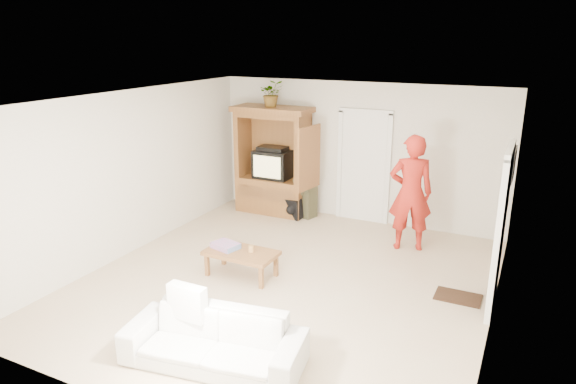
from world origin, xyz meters
name	(u,v)px	position (x,y,z in m)	size (l,w,h in m)	color
floor	(286,282)	(0.00, 0.00, 0.00)	(6.00, 6.00, 0.00)	tan
ceiling	(286,100)	(0.00, 0.00, 2.60)	(6.00, 6.00, 0.00)	white
wall_back	(357,152)	(0.00, 3.00, 1.30)	(5.50, 5.50, 0.00)	silver
wall_front	(132,289)	(0.00, -3.00, 1.30)	(5.50, 5.50, 0.00)	silver
wall_left	(131,173)	(-2.75, 0.00, 1.30)	(6.00, 6.00, 0.00)	silver
wall_right	(502,227)	(2.75, 0.00, 1.30)	(6.00, 6.00, 0.00)	silver
armoire	(274,168)	(-1.58, 2.66, 0.91)	(1.82, 1.14, 2.10)	brown
door_back	(364,168)	(0.15, 2.97, 1.02)	(0.85, 0.05, 2.04)	white
doorway_right	(501,232)	(2.73, 0.60, 1.02)	(0.05, 0.90, 2.04)	black
framed_picture	(514,165)	(2.73, 1.90, 1.60)	(0.03, 0.60, 0.48)	black
doormat	(458,297)	(2.30, 0.60, 0.01)	(0.60, 0.40, 0.02)	#382316
plant	(272,94)	(-1.60, 2.63, 2.35)	(0.45, 0.39, 0.50)	#4C7238
man	(411,193)	(1.27, 1.99, 0.96)	(0.70, 0.46, 1.92)	#AE2117
sofa	(214,340)	(0.16, -2.05, 0.28)	(1.93, 0.76, 0.56)	silver
coffee_table	(241,254)	(-0.67, -0.11, 0.34)	(1.05, 0.58, 0.39)	brown
towel	(226,246)	(-0.94, -0.11, 0.43)	(0.38, 0.28, 0.08)	#FF5486
candle	(251,249)	(-0.53, -0.07, 0.44)	(0.08, 0.08, 0.10)	tan
backpack_black	(293,209)	(-1.05, 2.44, 0.20)	(0.32, 0.19, 0.40)	black
backpack_olive	(305,198)	(-0.91, 2.67, 0.37)	(0.39, 0.29, 0.75)	#47442B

